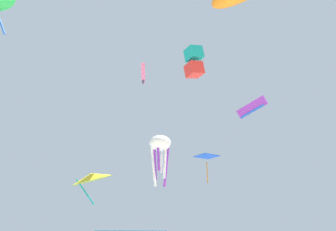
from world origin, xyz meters
name	(u,v)px	position (x,y,z in m)	size (l,w,h in m)	color
kite_parafoil_pink	(143,74)	(-0.57, 22.48, 20.40)	(0.88, 6.46, 3.91)	pink
kite_octopus_white	(160,146)	(0.96, 17.01, 10.16)	(2.66, 2.66, 4.94)	white
kite_diamond_blue	(207,158)	(7.69, 25.31, 10.95)	(3.23, 3.23, 3.33)	blue
kite_box_teal	(194,62)	(3.65, 12.99, 17.35)	(1.90, 1.78, 3.07)	teal
kite_delta_yellow	(92,177)	(-5.86, 23.45, 8.02)	(5.98, 5.96, 3.90)	yellow
kite_parafoil_purple	(252,108)	(10.65, 17.06, 14.62)	(2.82, 2.22, 2.07)	purple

